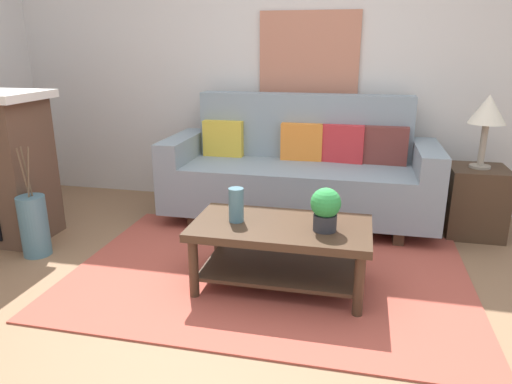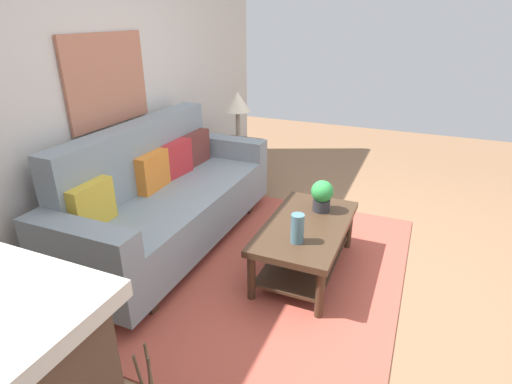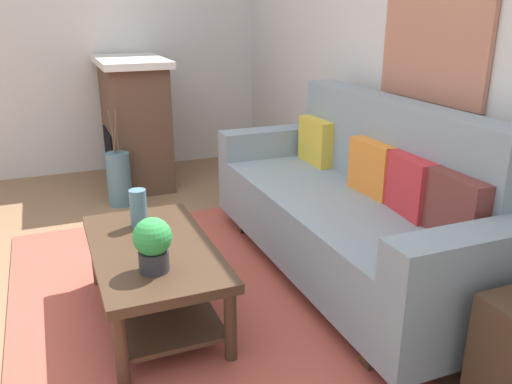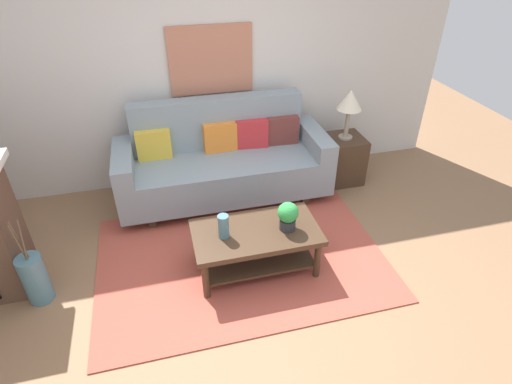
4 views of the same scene
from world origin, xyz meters
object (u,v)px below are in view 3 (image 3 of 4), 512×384
object	(u,v)px
couch	(353,209)
throw_pillow_crimson	(411,185)
throw_pillow_orange	(373,168)
coffee_table	(154,266)
floor_vase	(119,179)
throw_pillow_mustard	(317,141)
throw_pillow_maroon	(458,207)
fireplace	(135,122)
framed_painting	(433,38)
potted_plant_tabletop	(153,243)
tabletop_vase	(138,208)

from	to	relation	value
couch	throw_pillow_crimson	size ratio (longest dim) A/B	6.31
couch	throw_pillow_orange	world-z (taller)	couch
coffee_table	floor_vase	xyz separation A→B (m)	(-1.84, 0.08, -0.09)
throw_pillow_mustard	floor_vase	world-z (taller)	throw_pillow_mustard
throw_pillow_mustard	throw_pillow_orange	bearing A→B (deg)	0.00
throw_pillow_maroon	fireplace	bearing A→B (deg)	-161.44
couch	framed_painting	bearing A→B (deg)	90.00
throw_pillow_mustard	framed_painting	xyz separation A→B (m)	(0.71, 0.34, 0.74)
potted_plant_tabletop	fireplace	size ratio (longest dim) A/B	0.23
potted_plant_tabletop	floor_vase	size ratio (longest dim) A/B	0.58
throw_pillow_orange	tabletop_vase	bearing A→B (deg)	-99.42
potted_plant_tabletop	floor_vase	bearing A→B (deg)	176.58
coffee_table	framed_painting	distance (m)	2.03
tabletop_vase	floor_vase	xyz separation A→B (m)	(-1.56, 0.09, -0.31)
fireplace	framed_painting	xyz separation A→B (m)	(2.34, 1.36, 0.83)
coffee_table	potted_plant_tabletop	bearing A→B (deg)	-9.10
throw_pillow_mustard	couch	bearing A→B (deg)	-9.99
couch	throw_pillow_mustard	xyz separation A→B (m)	(-0.71, 0.13, 0.25)
throw_pillow_orange	framed_painting	size ratio (longest dim) A/B	0.40
couch	throw_pillow_orange	xyz separation A→B (m)	(0.00, 0.13, 0.25)
throw_pillow_mustard	coffee_table	world-z (taller)	throw_pillow_mustard
throw_pillow_mustard	floor_vase	xyz separation A→B (m)	(-1.07, -1.28, -0.45)
throw_pillow_maroon	floor_vase	world-z (taller)	throw_pillow_maroon
throw_pillow_orange	fireplace	bearing A→B (deg)	-156.36
couch	fireplace	distance (m)	2.51
floor_vase	throw_pillow_maroon	bearing A→B (deg)	27.11
throw_pillow_mustard	throw_pillow_orange	size ratio (longest dim) A/B	1.00
fireplace	throw_pillow_orange	bearing A→B (deg)	23.64
throw_pillow_orange	throw_pillow_maroon	size ratio (longest dim) A/B	1.00
throw_pillow_orange	coffee_table	distance (m)	1.41
couch	throw_pillow_mustard	size ratio (longest dim) A/B	6.31
coffee_table	tabletop_vase	size ratio (longest dim) A/B	5.11
tabletop_vase	coffee_table	bearing A→B (deg)	2.41
throw_pillow_orange	tabletop_vase	size ratio (longest dim) A/B	1.67
throw_pillow_crimson	throw_pillow_maroon	world-z (taller)	same
throw_pillow_mustard	throw_pillow_crimson	distance (m)	1.07
throw_pillow_crimson	floor_vase	size ratio (longest dim) A/B	0.80
couch	throw_pillow_orange	bearing A→B (deg)	90.00
coffee_table	floor_vase	world-z (taller)	floor_vase
coffee_table	fireplace	distance (m)	2.43
fireplace	floor_vase	size ratio (longest dim) A/B	2.57
tabletop_vase	couch	bearing A→B (deg)	79.65
couch	throw_pillow_crimson	xyz separation A→B (m)	(0.36, 0.13, 0.25)
throw_pillow_orange	throw_pillow_crimson	world-z (taller)	same
throw_pillow_crimson	throw_pillow_maroon	distance (m)	0.36
throw_pillow_mustard	framed_painting	bearing A→B (deg)	25.61
fireplace	floor_vase	world-z (taller)	fireplace
tabletop_vase	floor_vase	size ratio (longest dim) A/B	0.48
tabletop_vase	fireplace	world-z (taller)	fireplace
throw_pillow_mustard	coffee_table	bearing A→B (deg)	-60.59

